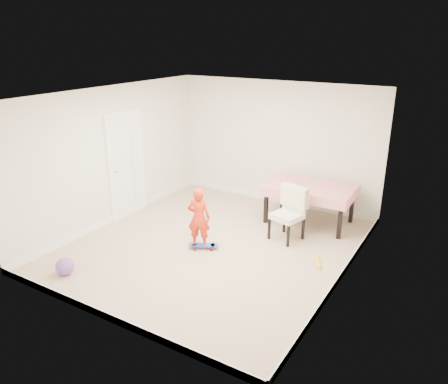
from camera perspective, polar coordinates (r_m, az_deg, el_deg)
The scene contains 17 objects.
ground at distance 7.68m, azimuth -1.42°, elevation -6.98°, with size 5.00×5.00×0.00m, color tan.
ceiling at distance 6.90m, azimuth -1.61°, elevation 12.48°, with size 4.50×5.00×0.04m, color white.
wall_back at distance 9.29m, azimuth 6.78°, elevation 6.28°, with size 4.50×0.04×2.60m, color silver.
wall_front at distance 5.40m, azimuth -15.83°, elevation -4.68°, with size 4.50×0.04×2.60m, color silver.
wall_left at distance 8.54m, azimuth -14.27°, elevation 4.58°, with size 0.04×5.00×2.60m, color silver.
wall_right at distance 6.33m, azimuth 15.78°, elevation -0.96°, with size 0.04×5.00×2.60m, color silver.
door at distance 8.82m, azimuth -12.72°, elevation 3.32°, with size 0.10×0.94×2.11m, color white.
baseboard_back at distance 9.66m, azimuth 6.51°, elevation -0.87°, with size 4.50×0.02×0.12m, color white.
baseboard_front at distance 6.00m, azimuth -14.76°, elevation -15.54°, with size 4.50×0.02×0.12m, color white.
baseboard_left at distance 8.95m, azimuth -13.65°, elevation -3.08°, with size 0.02×5.00×0.12m, color white.
baseboard_right at distance 6.86m, azimuth 14.88°, elevation -10.70°, with size 0.02×5.00×0.12m, color white.
dining_table at distance 8.58m, azimuth 11.07°, elevation -1.55°, with size 1.63×1.03×0.77m, color #AC1F09, non-canonical shape.
dining_chair at distance 7.78m, azimuth 8.22°, elevation -2.90°, with size 0.53×0.61×0.96m, color white, non-canonical shape.
skateboard at distance 7.56m, azimuth -2.68°, elevation -7.13°, with size 0.52×0.19×0.08m, color blue, non-canonical shape.
child at distance 7.37m, azimuth -3.31°, elevation -3.65°, with size 0.39×0.25×1.06m, color red.
balloon at distance 7.18m, azimuth -20.07°, elevation -9.11°, with size 0.28×0.28×0.28m, color #7547AC.
foam_toy at distance 7.26m, azimuth 12.14°, elevation -8.88°, with size 0.06×0.06×0.40m, color yellow.
Camera 1 is at (3.69, -5.76, 3.49)m, focal length 35.00 mm.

